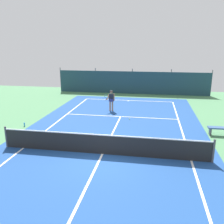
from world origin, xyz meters
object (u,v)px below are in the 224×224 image
object	(u,v)px
tennis_net	(102,144)
tennis_ball_by_sideline	(129,119)
tennis_ball_near_player	(174,119)
parked_car	(156,82)
tennis_player	(111,99)
courtside_bench	(222,129)
water_bottle	(24,124)
tennis_ball_midcourt	(180,139)

from	to	relation	value
tennis_net	tennis_ball_by_sideline	distance (m)	5.90
tennis_ball_near_player	parked_car	distance (m)	12.50
tennis_player	tennis_ball_near_player	bearing A→B (deg)	170.46
tennis_net	tennis_player	world-z (taller)	tennis_player
courtside_bench	water_bottle	world-z (taller)	courtside_bench
tennis_ball_midcourt	water_bottle	bearing A→B (deg)	175.69
tennis_player	parked_car	distance (m)	11.32
tennis_net	tennis_ball_by_sideline	world-z (taller)	tennis_net
tennis_ball_midcourt	parked_car	size ratio (longest dim) A/B	0.02
tennis_net	tennis_player	size ratio (longest dim) A/B	6.17
tennis_net	tennis_ball_near_player	size ratio (longest dim) A/B	153.33
tennis_player	water_bottle	xyz separation A→B (m)	(-4.87, -4.71, -0.84)
tennis_player	courtside_bench	size ratio (longest dim) A/B	1.03
parked_car	courtside_bench	distance (m)	15.51
tennis_ball_midcourt	water_bottle	distance (m)	9.71
tennis_ball_near_player	water_bottle	size ratio (longest dim) A/B	0.28
tennis_ball_near_player	water_bottle	bearing A→B (deg)	-162.43
tennis_net	tennis_ball_near_player	bearing A→B (deg)	58.80
tennis_net	courtside_bench	bearing A→B (deg)	29.87
tennis_ball_near_player	parked_car	world-z (taller)	parked_car
tennis_ball_midcourt	tennis_player	bearing A→B (deg)	131.43
water_bottle	tennis_player	bearing A→B (deg)	44.05
tennis_ball_midcourt	tennis_ball_by_sideline	size ratio (longest dim) A/B	1.00
tennis_ball_midcourt	water_bottle	xyz separation A→B (m)	(-9.68, 0.73, 0.09)
tennis_ball_by_sideline	parked_car	xyz separation A→B (m)	(1.85, 12.83, 0.81)
tennis_ball_midcourt	parked_car	xyz separation A→B (m)	(-1.27, 16.19, 0.81)
tennis_ball_near_player	tennis_ball_by_sideline	world-z (taller)	same
tennis_ball_by_sideline	tennis_player	bearing A→B (deg)	128.99
tennis_ball_midcourt	courtside_bench	world-z (taller)	courtside_bench
tennis_ball_by_sideline	water_bottle	world-z (taller)	water_bottle
tennis_player	courtside_bench	bearing A→B (deg)	159.21
tennis_ball_midcourt	tennis_net	bearing A→B (deg)	-147.15
tennis_player	courtside_bench	xyz separation A→B (m)	(7.29, -4.29, -0.59)
tennis_player	tennis_ball_by_sideline	xyz separation A→B (m)	(1.68, -2.08, -0.93)
parked_car	tennis_player	bearing A→B (deg)	-110.11
tennis_player	parked_car	size ratio (longest dim) A/B	0.39
tennis_ball_near_player	parked_car	bearing A→B (deg)	95.64
tennis_ball_near_player	parked_car	size ratio (longest dim) A/B	0.02
courtside_bench	tennis_ball_near_player	bearing A→B (deg)	133.83
tennis_net	courtside_bench	size ratio (longest dim) A/B	6.33
tennis_net	tennis_player	bearing A→B (deg)	97.03
tennis_net	tennis_ball_midcourt	size ratio (longest dim) A/B	153.33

